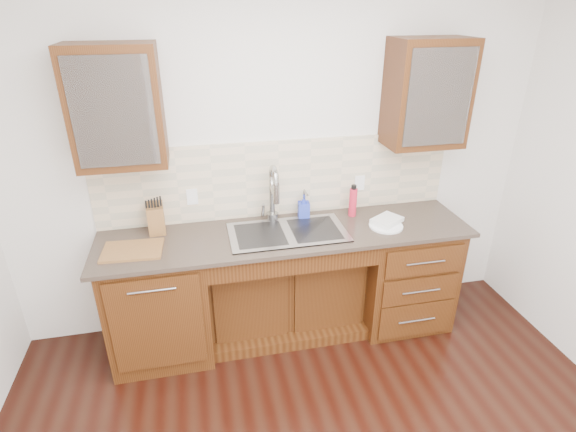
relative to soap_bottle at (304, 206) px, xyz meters
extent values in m
cube|color=white|center=(-0.17, 0.17, 0.35)|extent=(4.00, 0.10, 2.70)
cube|color=#593014|center=(-1.12, -0.19, -0.56)|extent=(0.70, 0.62, 0.88)
cube|color=#593014|center=(-0.17, -0.10, -0.65)|extent=(1.20, 0.44, 0.70)
cube|color=#593014|center=(0.78, -0.19, -0.56)|extent=(0.70, 0.62, 0.88)
cube|color=#84705B|center=(-0.17, -0.21, -0.11)|extent=(2.70, 0.65, 0.03)
cube|color=beige|center=(-0.17, 0.11, 0.20)|extent=(2.70, 0.02, 0.59)
cube|color=#9E9EA5|center=(-0.17, -0.22, -0.18)|extent=(0.84, 0.46, 0.19)
cylinder|color=#999993|center=(-0.24, 0.01, 0.11)|extent=(0.04, 0.04, 0.40)
cylinder|color=#999993|center=(0.01, 0.02, 0.03)|extent=(0.02, 0.02, 0.24)
cube|color=#593014|center=(-1.22, -0.05, 0.82)|extent=(0.55, 0.34, 0.75)
cube|color=#593014|center=(0.88, -0.05, 0.82)|extent=(0.55, 0.34, 0.75)
cube|color=white|center=(-0.82, 0.09, 0.12)|extent=(0.08, 0.01, 0.12)
cube|color=white|center=(0.48, 0.09, 0.12)|extent=(0.08, 0.01, 0.12)
imported|color=#2B3FBF|center=(0.00, 0.00, 0.00)|extent=(0.09, 0.10, 0.19)
cylinder|color=red|center=(0.38, -0.04, 0.02)|extent=(0.07, 0.07, 0.22)
cylinder|color=white|center=(0.56, -0.28, -0.09)|extent=(0.32, 0.32, 0.01)
cube|color=silver|center=(0.58, -0.24, -0.06)|extent=(0.27, 0.25, 0.03)
cube|color=#985D39|center=(-1.09, 0.01, 0.01)|extent=(0.13, 0.19, 0.21)
cube|color=#916847|center=(-1.24, -0.26, -0.08)|extent=(0.40, 0.29, 0.02)
imported|color=white|center=(-1.38, -0.05, 0.77)|extent=(0.17, 0.17, 0.10)
imported|color=white|center=(-1.10, -0.05, 0.77)|extent=(0.12, 0.12, 0.09)
imported|color=white|center=(0.81, -0.05, 0.77)|extent=(0.16, 0.16, 0.10)
imported|color=white|center=(0.99, -0.05, 0.77)|extent=(0.11, 0.11, 0.10)
camera|label=1|loc=(-0.78, -3.02, 1.42)|focal=28.00mm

